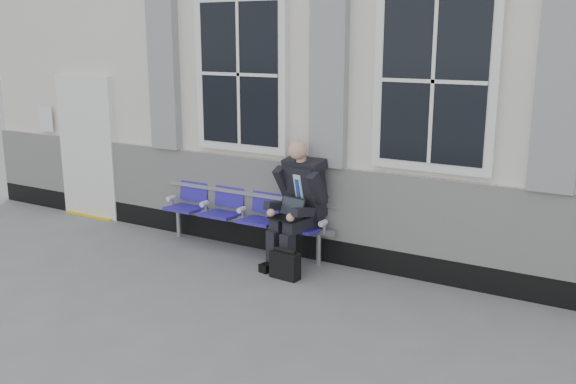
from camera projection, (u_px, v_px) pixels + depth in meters
The scene contains 5 objects.
ground at pixel (340, 320), 6.28m from camera, with size 70.00×70.00×0.00m, color slate.
station_building at pixel (456, 74), 8.67m from camera, with size 14.40×4.40×4.49m.
bench at pixel (245, 208), 8.27m from camera, with size 2.60×0.47×0.91m.
businessman at pixel (298, 200), 7.65m from camera, with size 0.68×0.91×1.53m.
briefcase at pixel (285, 265), 7.35m from camera, with size 0.36×0.17×0.36m.
Camera 1 is at (2.53, -5.25, 2.71)m, focal length 40.00 mm.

